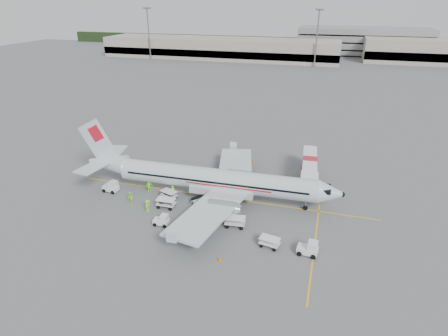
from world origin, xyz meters
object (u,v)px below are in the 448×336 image
Objects in this scene: aircraft at (216,166)px; tug_aft at (110,186)px; jet_bridge at (309,170)px; belt_loader at (206,196)px; tug_mid at (161,220)px; tug_fore at (308,248)px.

aircraft is 16.55m from tug_aft.
aircraft reaches higher than tug_aft.
jet_bridge reaches higher than belt_loader.
tug_aft is (-11.12, 6.15, 0.12)m from tug_mid.
belt_loader is 16.62m from tug_fore.
tug_fore is 30.32m from tug_aft.
aircraft is at bearing 60.02° from tug_mid.
tug_mid is at bearing -134.95° from belt_loader.
tug_aft is (-15.79, -2.46, -4.27)m from aircraft.
aircraft is 4.44m from belt_loader.
aircraft is at bearing 43.01° from belt_loader.
belt_loader reaches higher than tug_mid.
jet_bridge is 18.92m from tug_fore.
jet_bridge is at bearing 27.40° from tug_aft.
aircraft is 8.30× the size of belt_loader.
tug_fore is (13.71, -9.44, -4.25)m from aircraft.
tug_aft is (-14.75, -0.66, -0.35)m from belt_loader.
tug_mid is at bearing -177.39° from tug_fore.
tug_mid is at bearing -24.49° from tug_aft.
aircraft is 16.25× the size of tug_fore.
tug_fore reaches higher than tug_aft.
jet_bridge is 24.70m from tug_mid.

